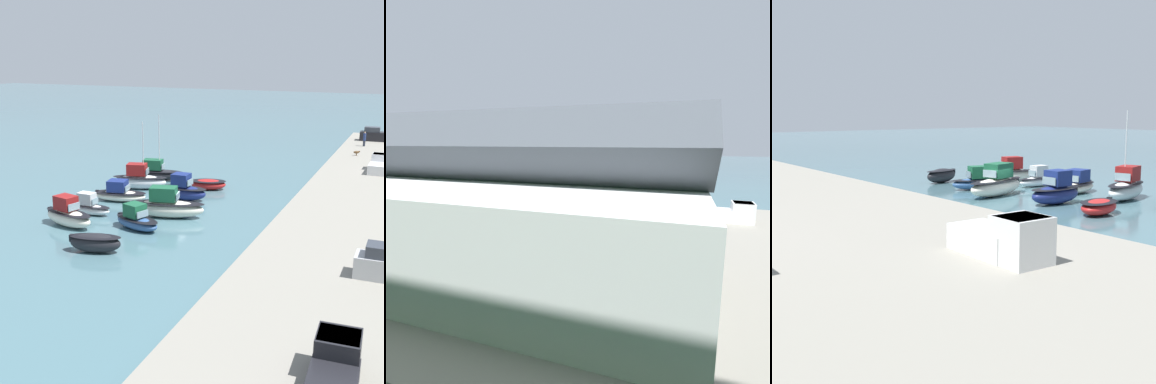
# 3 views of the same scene
# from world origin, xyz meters

# --- Properties ---
(ground_plane) EXTENTS (320.00, 320.00, 0.00)m
(ground_plane) POSITION_xyz_m (0.00, 0.00, 0.00)
(ground_plane) COLOR #476B75
(moored_boat_0) EXTENTS (3.25, 4.53, 1.14)m
(moored_boat_0) POSITION_xyz_m (-10.26, -0.10, 0.61)
(moored_boat_0) COLOR red
(moored_boat_0) RESTS_ON ground_plane
(moored_boat_1) EXTENTS (2.20, 5.18, 2.82)m
(moored_boat_1) POSITION_xyz_m (-5.10, -0.94, 1.04)
(moored_boat_1) COLOR navy
(moored_boat_1) RESTS_ON ground_plane
(moored_boat_2) EXTENTS (3.84, 7.53, 2.97)m
(moored_boat_2) POSITION_xyz_m (1.15, 0.16, 1.11)
(moored_boat_2) COLOR white
(moored_boat_2) RESTS_ON ground_plane
(moored_boat_3) EXTENTS (3.45, 5.25, 2.31)m
(moored_boat_3) POSITION_xyz_m (5.35, -0.79, 0.83)
(moored_boat_3) COLOR #33568E
(moored_boat_3) RESTS_ON ground_plane
(moored_boat_4) EXTENTS (2.56, 4.51, 1.53)m
(moored_boat_4) POSITION_xyz_m (11.64, -1.02, 0.81)
(moored_boat_4) COLOR black
(moored_boat_4) RESTS_ON ground_plane
(moored_boat_6) EXTENTS (3.71, 6.62, 7.74)m
(moored_boat_6) POSITION_xyz_m (-7.32, -7.45, 1.10)
(moored_boat_6) COLOR silver
(moored_boat_6) RESTS_ON ground_plane
(moored_boat_7) EXTENTS (3.46, 5.97, 2.21)m
(moored_boat_7) POSITION_xyz_m (-2.07, -6.94, 0.79)
(moored_boat_7) COLOR white
(moored_boat_7) RESTS_ON ground_plane
(moored_boat_8) EXTENTS (1.60, 4.71, 2.14)m
(moored_boat_8) POSITION_xyz_m (3.32, -7.24, 0.76)
(moored_boat_8) COLOR white
(moored_boat_8) RESTS_ON ground_plane
(moored_boat_9) EXTENTS (3.26, 5.86, 2.80)m
(moored_boat_9) POSITION_xyz_m (7.10, -6.87, 1.04)
(moored_boat_9) COLOR white
(moored_boat_9) RESTS_ON ground_plane
(pickup_truck_1) EXTENTS (4.79, 2.11, 1.90)m
(pickup_truck_1) POSITION_xyz_m (-19.70, 17.66, 2.57)
(pickup_truck_1) COLOR silver
(pickup_truck_1) RESTS_ON quay_promenade
(mooring_buoy_0) EXTENTS (0.52, 0.52, 0.52)m
(mooring_buoy_0) POSITION_xyz_m (10.94, -15.75, 0.26)
(mooring_buoy_0) COLOR red
(mooring_buoy_0) RESTS_ON ground_plane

